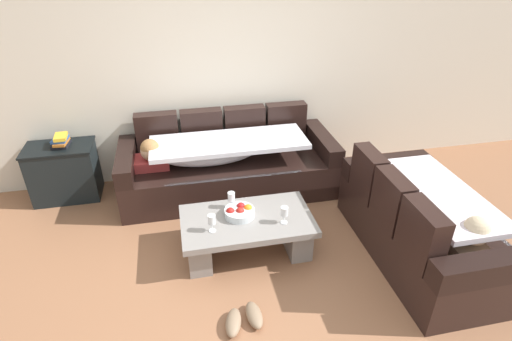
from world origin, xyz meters
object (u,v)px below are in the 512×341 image
fruit_bowl (240,212)px  wine_glass_near_right (284,212)px  book_stack_on_cabinet (61,141)px  pair_of_shoes (244,319)px  wine_glass_near_left (212,220)px  couch_near_window (423,225)px  couch_along_wall (225,165)px  side_cabinet (64,172)px  wine_glass_far_back (231,197)px  coffee_table (247,231)px

fruit_bowl → wine_glass_near_right: (0.37, -0.19, 0.07)m
book_stack_on_cabinet → pair_of_shoes: (1.59, -2.18, -0.66)m
wine_glass_near_left → wine_glass_near_right: bearing=-1.2°
couch_near_window → couch_along_wall: bearing=47.0°
side_cabinet → fruit_bowl: bearing=-36.2°
couch_near_window → book_stack_on_cabinet: size_ratio=7.59×
fruit_bowl → wine_glass_near_right: 0.42m
book_stack_on_cabinet → pair_of_shoes: 2.78m
fruit_bowl → wine_glass_near_left: (-0.27, -0.17, 0.07)m
couch_near_window → wine_glass_far_back: 1.77m
wine_glass_near_left → fruit_bowl: bearing=32.5°
pair_of_shoes → book_stack_on_cabinet: bearing=126.2°
fruit_bowl → wine_glass_near_left: size_ratio=1.69×
couch_near_window → book_stack_on_cabinet: bearing=62.8°
wine_glass_near_left → book_stack_on_cabinet: size_ratio=0.72×
wine_glass_near_right → side_cabinet: bearing=145.3°
couch_along_wall → fruit_bowl: couch_along_wall is taller
fruit_bowl → pair_of_shoes: bearing=-98.3°
couch_near_window → fruit_bowl: bearing=75.4°
side_cabinet → pair_of_shoes: side_cabinet is taller
couch_along_wall → fruit_bowl: size_ratio=8.59×
couch_along_wall → wine_glass_far_back: 0.94m
couch_along_wall → wine_glass_far_back: couch_along_wall is taller
couch_near_window → pair_of_shoes: (-1.74, -0.46, -0.29)m
fruit_bowl → book_stack_on_cabinet: bearing=143.0°
couch_along_wall → side_cabinet: size_ratio=3.34×
coffee_table → book_stack_on_cabinet: book_stack_on_cabinet is taller
fruit_bowl → side_cabinet: size_ratio=0.39×
wine_glass_near_right → pair_of_shoes: 0.96m
couch_along_wall → wine_glass_near_left: 1.29m
wine_glass_far_back → book_stack_on_cabinet: 2.04m
coffee_table → side_cabinet: bearing=143.5°
book_stack_on_cabinet → pair_of_shoes: bearing=-53.8°
fruit_bowl → wine_glass_far_back: size_ratio=1.69×
wine_glass_near_left → pair_of_shoes: bearing=-78.5°
couch_along_wall → couch_near_window: (1.60, -1.49, 0.00)m
wine_glass_near_left → pair_of_shoes: wine_glass_near_left is taller
couch_near_window → wine_glass_near_left: couch_near_window is taller
couch_along_wall → pair_of_shoes: (-0.15, -1.95, -0.28)m
coffee_table → couch_along_wall: bearing=92.1°
couch_near_window → wine_glass_near_right: 1.28m
wine_glass_far_back → pair_of_shoes: (-0.08, -1.02, -0.45)m
wine_glass_far_back → book_stack_on_cabinet: bearing=145.4°
wine_glass_far_back → wine_glass_near_left: bearing=-124.8°
book_stack_on_cabinet → couch_along_wall: bearing=-7.5°
pair_of_shoes → wine_glass_near_left: bearing=101.5°
fruit_bowl → coffee_table: bearing=-44.1°
fruit_bowl → side_cabinet: 2.19m
couch_along_wall → pair_of_shoes: couch_along_wall is taller
wine_glass_far_back → pair_of_shoes: 1.12m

